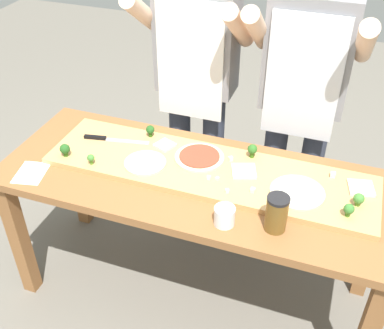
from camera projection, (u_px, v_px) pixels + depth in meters
The scene contains 27 objects.
ground_plane at pixel (195, 288), 2.54m from camera, with size 8.00×8.00×0.00m, color #6B665B.
prep_table at pixel (195, 195), 2.15m from camera, with size 1.78×0.69×0.76m.
cutting_board at pixel (208, 170), 2.11m from camera, with size 1.48×0.39×0.02m, color tan.
chefs_knife at pixel (107, 139), 2.28m from camera, with size 0.32×0.08×0.02m.
pizza_whole_tomato_red at pixel (199, 157), 2.16m from camera, with size 0.23×0.23×0.02m.
pizza_whole_white_garlic at pixel (297, 192), 1.95m from camera, with size 0.23×0.23×0.02m.
pizza_whole_cheese_artichoke at pixel (145, 163), 2.12m from camera, with size 0.19×0.19×0.02m.
pizza_slice_near_left at pixel (361, 188), 1.98m from camera, with size 0.10×0.10×0.01m, color silver.
pizza_slice_near_right at pixel (244, 171), 2.07m from camera, with size 0.10×0.10×0.01m, color silver.
pizza_slice_far_right at pixel (165, 145), 2.24m from camera, with size 0.08×0.08×0.01m, color silver.
broccoli_floret_center_right at pixel (252, 150), 2.14m from camera, with size 0.04×0.04×0.07m.
broccoli_floret_front_mid at pixel (359, 199), 1.88m from camera, with size 0.04×0.04×0.06m.
broccoli_floret_front_left at pixel (65, 149), 2.16m from camera, with size 0.05×0.05×0.06m.
broccoli_floret_front_right at pixel (150, 130), 2.29m from camera, with size 0.04×0.04×0.06m.
broccoli_floret_back_mid at pixel (91, 158), 2.11m from camera, with size 0.03×0.03×0.05m.
broccoli_floret_back_right at pixel (349, 209), 1.83m from camera, with size 0.04×0.04×0.06m.
cheese_crumble_a at pixel (231, 159), 2.14m from camera, with size 0.02×0.02×0.02m, color silver.
cheese_crumble_b at pixel (253, 190), 1.96m from camera, with size 0.02×0.02×0.02m, color silver.
cheese_crumble_c at pixel (333, 175), 2.04m from camera, with size 0.02×0.02×0.02m, color silver.
cheese_crumble_d at pixel (217, 179), 2.03m from camera, with size 0.01×0.01×0.01m, color silver.
cheese_crumble_e at pixel (227, 191), 1.96m from camera, with size 0.01×0.01×0.01m, color silver.
cheese_crumble_f at pixel (209, 178), 2.03m from camera, with size 0.02×0.02×0.02m, color silver.
flour_cup at pixel (224, 217), 1.83m from camera, with size 0.08×0.08×0.08m.
sauce_jar at pixel (277, 213), 1.78m from camera, with size 0.09×0.09×0.15m.
recipe_note at pixel (31, 173), 2.11m from camera, with size 0.13×0.17×0.00m, color white.
cook_left at pixel (196, 72), 2.42m from camera, with size 0.54×0.39×1.67m.
cook_right at pixel (303, 89), 2.27m from camera, with size 0.54×0.39×1.67m.
Camera 1 is at (0.54, -1.56, 2.05)m, focal length 43.92 mm.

